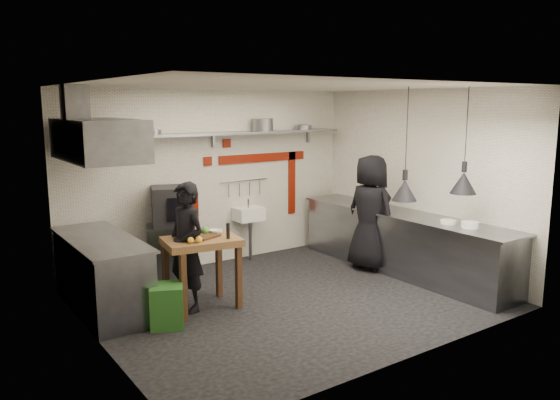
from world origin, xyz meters
TOP-DOWN VIEW (x-y plane):
  - floor at (0.00, 0.00)m, footprint 5.00×5.00m
  - ceiling at (0.00, 0.00)m, footprint 5.00×5.00m
  - wall_back at (0.00, 2.10)m, footprint 5.00×0.04m
  - wall_front at (0.00, -2.10)m, footprint 5.00×0.04m
  - wall_left at (-2.50, 0.00)m, footprint 0.04×4.20m
  - wall_right at (2.50, 0.00)m, footprint 0.04×4.20m
  - red_band_horiz at (0.95, 2.08)m, footprint 1.70×0.02m
  - red_band_vert at (1.55, 2.08)m, footprint 0.14×0.02m
  - red_tile_a at (0.25, 2.08)m, footprint 0.14×0.02m
  - red_tile_b at (-0.10, 2.08)m, footprint 0.14×0.02m
  - back_shelf at (0.00, 1.92)m, footprint 4.60×0.34m
  - shelf_bracket_left at (-1.90, 2.07)m, footprint 0.04×0.06m
  - shelf_bracket_mid at (0.00, 2.07)m, footprint 0.04×0.06m
  - shelf_bracket_right at (1.90, 2.07)m, footprint 0.04×0.06m
  - pan_far_left at (-1.64, 1.92)m, footprint 0.36×0.36m
  - pan_mid_left at (-1.07, 1.92)m, footprint 0.30×0.30m
  - stock_pot at (0.84, 1.92)m, footprint 0.34×0.34m
  - pan_right at (1.68, 1.92)m, footprint 0.36×0.36m
  - oven_stand at (-0.89, 1.81)m, footprint 0.86×0.82m
  - combi_oven at (-0.87, 1.75)m, footprint 0.73×0.70m
  - oven_door at (-0.83, 1.48)m, footprint 0.44×0.18m
  - oven_glass at (-0.90, 1.44)m, footprint 0.33×0.13m
  - hand_sink at (0.55, 1.92)m, footprint 0.46×0.34m
  - sink_tap at (0.55, 1.92)m, footprint 0.03×0.03m
  - sink_drain at (0.55, 1.88)m, footprint 0.06×0.06m
  - utensil_rail at (0.55, 2.06)m, footprint 0.90×0.02m
  - counter_right at (2.15, 0.00)m, footprint 0.70×3.80m
  - counter_right_top at (2.15, 0.00)m, footprint 0.76×3.90m
  - plate_stack at (2.12, -1.22)m, footprint 0.29×0.29m
  - small_bowl_right at (2.10, -0.88)m, footprint 0.29×0.29m
  - counter_left at (-2.15, 1.05)m, footprint 0.70×1.90m
  - counter_left_top at (-2.15, 1.05)m, footprint 0.76×2.00m
  - extractor_hood at (-2.10, 1.05)m, footprint 0.78×1.60m
  - hood_duct at (-2.35, 1.05)m, footprint 0.28×0.28m
  - green_bin at (-1.70, 0.09)m, footprint 0.50×0.50m
  - prep_table at (-1.10, 0.36)m, footprint 1.01×0.77m
  - cutting_board at (-1.03, 0.37)m, footprint 0.39×0.33m
  - pepper_mill at (-0.83, 0.15)m, footprint 0.06×0.06m
  - lemon_a at (-1.32, 0.20)m, footprint 0.10×0.10m
  - lemon_b at (-1.22, 0.18)m, footprint 0.10×0.10m
  - veg_ball at (-0.97, 0.51)m, footprint 0.14×0.14m
  - steel_tray at (-1.33, 0.46)m, footprint 0.22×0.17m
  - bowl at (-0.83, 0.47)m, footprint 0.23×0.23m
  - heat_lamp_near at (1.44, -0.66)m, footprint 0.36×0.36m
  - heat_lamp_far at (2.03, -1.14)m, footprint 0.44×0.44m
  - chef_left at (-1.27, 0.44)m, footprint 0.51×0.67m
  - chef_right at (1.84, 0.40)m, footprint 0.68×0.95m

SIDE VIEW (x-z plane):
  - floor at x=0.00m, z-range 0.00..0.00m
  - green_bin at x=-1.70m, z-range 0.00..0.50m
  - sink_drain at x=0.55m, z-range 0.01..0.67m
  - oven_stand at x=-0.89m, z-range 0.00..0.80m
  - counter_right at x=2.15m, z-range 0.00..0.90m
  - counter_left at x=-2.15m, z-range 0.00..0.90m
  - prep_table at x=-1.10m, z-range 0.00..0.92m
  - hand_sink at x=0.55m, z-range 0.67..0.89m
  - chef_left at x=-1.27m, z-range 0.00..1.63m
  - chef_right at x=1.84m, z-range 0.00..1.81m
  - counter_right_top at x=2.15m, z-range 0.90..0.93m
  - counter_left_top at x=-2.15m, z-range 0.90..0.93m
  - cutting_board at x=-1.03m, z-range 0.92..0.94m
  - steel_tray at x=-1.33m, z-range 0.92..0.95m
  - bowl at x=-0.83m, z-range 0.92..0.98m
  - small_bowl_right at x=2.10m, z-range 0.93..0.98m
  - lemon_b at x=-1.22m, z-range 0.92..1.00m
  - sink_tap at x=0.55m, z-range 0.89..1.03m
  - lemon_a at x=-1.32m, z-range 0.92..1.00m
  - veg_ball at x=-0.97m, z-range 0.92..1.02m
  - plate_stack at x=2.12m, z-range 0.93..1.02m
  - pepper_mill at x=-0.83m, z-range 0.92..1.12m
  - combi_oven at x=-0.87m, z-range 0.80..1.38m
  - oven_door at x=-0.83m, z-range 0.86..1.32m
  - oven_glass at x=-0.90m, z-range 0.92..1.26m
  - red_band_vert at x=1.55m, z-range 0.65..1.75m
  - utensil_rail at x=0.55m, z-range 1.31..1.33m
  - wall_back at x=0.00m, z-range 0.00..2.80m
  - wall_front at x=0.00m, z-range 0.00..2.80m
  - wall_left at x=-2.50m, z-range 0.00..2.80m
  - wall_right at x=2.50m, z-range 0.00..2.80m
  - red_band_horiz at x=0.95m, z-range 1.61..1.75m
  - red_tile_b at x=-0.10m, z-range 1.61..1.75m
  - red_tile_a at x=0.25m, z-range 1.88..2.02m
  - shelf_bracket_left at x=-1.90m, z-range 1.90..2.14m
  - shelf_bracket_mid at x=0.00m, z-range 1.90..2.14m
  - shelf_bracket_right at x=1.90m, z-range 1.90..2.14m
  - heat_lamp_near at x=1.44m, z-range 1.29..2.80m
  - heat_lamp_far at x=2.03m, z-range 1.39..2.80m
  - back_shelf at x=0.00m, z-range 2.10..2.14m
  - extractor_hood at x=-2.10m, z-range 1.90..2.40m
  - pan_mid_left at x=-1.07m, z-range 2.14..2.21m
  - pan_right at x=1.68m, z-range 2.14..2.22m
  - pan_far_left at x=-1.64m, z-range 2.14..2.23m
  - stock_pot at x=0.84m, z-range 2.14..2.34m
  - hood_duct at x=-2.35m, z-range 2.30..2.80m
  - ceiling at x=0.00m, z-range 2.80..2.80m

